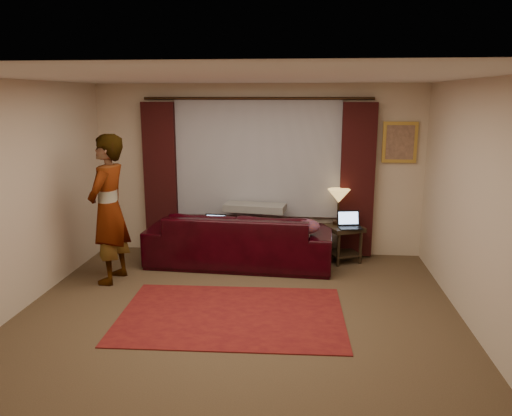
{
  "coord_description": "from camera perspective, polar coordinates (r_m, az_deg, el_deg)",
  "views": [
    {
      "loc": [
        0.72,
        -5.06,
        2.42
      ],
      "look_at": [
        0.1,
        1.2,
        1.0
      ],
      "focal_mm": 35.0,
      "sensor_mm": 36.0,
      "label": 1
    }
  ],
  "objects": [
    {
      "name": "person",
      "position": [
        6.75,
        -16.49,
        -0.16
      ],
      "size": [
        0.63,
        0.63,
        1.95
      ],
      "primitive_type": "imported",
      "rotation": [
        0.0,
        0.0,
        -1.67
      ],
      "color": "gray",
      "rests_on": "floor"
    },
    {
      "name": "floor",
      "position": [
        5.66,
        -2.25,
        -12.68
      ],
      "size": [
        5.0,
        5.0,
        0.01
      ],
      "primitive_type": "cube",
      "color": "brown",
      "rests_on": "ground"
    },
    {
      "name": "wall_left",
      "position": [
        6.1,
        -26.33,
        0.8
      ],
      "size": [
        0.02,
        5.0,
        2.6
      ],
      "primitive_type": "cube",
      "color": "beige",
      "rests_on": "ground"
    },
    {
      "name": "wall_right",
      "position": [
        5.48,
        24.48,
        -0.24
      ],
      "size": [
        0.02,
        5.0,
        2.6
      ],
      "primitive_type": "cube",
      "color": "beige",
      "rests_on": "ground"
    },
    {
      "name": "end_table",
      "position": [
        7.53,
        9.96,
        -4.03
      ],
      "size": [
        0.63,
        0.63,
        0.55
      ],
      "primitive_type": "cube",
      "rotation": [
        0.0,
        0.0,
        0.43
      ],
      "color": "black",
      "rests_on": "floor"
    },
    {
      "name": "sofa",
      "position": [
        7.26,
        -1.85,
        -2.33
      ],
      "size": [
        2.71,
        1.28,
        1.07
      ],
      "primitive_type": "imported",
      "rotation": [
        0.0,
        0.0,
        3.09
      ],
      "color": "black",
      "rests_on": "floor"
    },
    {
      "name": "drape_right",
      "position": [
        7.59,
        11.49,
        3.07
      ],
      "size": [
        0.5,
        0.14,
        2.3
      ],
      "primitive_type": "cube",
      "color": "black",
      "rests_on": "floor"
    },
    {
      "name": "laptop_sofa",
      "position": [
        7.08,
        -4.83,
        -1.83
      ],
      "size": [
        0.32,
        0.35,
        0.22
      ],
      "primitive_type": null,
      "rotation": [
        0.0,
        0.0,
        -0.05
      ],
      "color": "black",
      "rests_on": "sofa"
    },
    {
      "name": "curtain_rod",
      "position": [
        7.48,
        0.13,
        12.42
      ],
      "size": [
        0.04,
        0.04,
        3.4
      ],
      "primitive_type": "cylinder",
      "color": "#301E0F",
      "rests_on": "wall_back"
    },
    {
      "name": "laptop_table",
      "position": [
        7.31,
        10.75,
        -1.39
      ],
      "size": [
        0.39,
        0.41,
        0.24
      ],
      "primitive_type": null,
      "rotation": [
        0.0,
        0.0,
        0.18
      ],
      "color": "black",
      "rests_on": "end_table"
    },
    {
      "name": "ceiling",
      "position": [
        5.11,
        -2.52,
        14.72
      ],
      "size": [
        5.0,
        5.0,
        0.02
      ],
      "primitive_type": "cube",
      "color": "silver",
      "rests_on": "ground"
    },
    {
      "name": "sheer_curtain",
      "position": [
        7.59,
        0.17,
        5.76
      ],
      "size": [
        2.5,
        0.05,
        1.8
      ],
      "primitive_type": "cube",
      "color": "#9A9AA2",
      "rests_on": "wall_back"
    },
    {
      "name": "tiffany_lamp",
      "position": [
        7.47,
        9.4,
        0.12
      ],
      "size": [
        0.41,
        0.41,
        0.53
      ],
      "primitive_type": null,
      "rotation": [
        0.0,
        0.0,
        0.27
      ],
      "color": "#A3863A",
      "rests_on": "end_table"
    },
    {
      "name": "area_rug",
      "position": [
        5.75,
        -2.79,
        -12.11
      ],
      "size": [
        2.56,
        1.76,
        0.01
      ],
      "primitive_type": "cube",
      "rotation": [
        0.0,
        0.0,
        0.03
      ],
      "color": "maroon",
      "rests_on": "floor"
    },
    {
      "name": "clothing_pile",
      "position": [
        6.93,
        5.26,
        -2.17
      ],
      "size": [
        0.61,
        0.54,
        0.22
      ],
      "primitive_type": "ellipsoid",
      "rotation": [
        0.0,
        0.0,
        -0.35
      ],
      "color": "brown",
      "rests_on": "sofa"
    },
    {
      "name": "drape_left",
      "position": [
        7.87,
        -10.83,
        3.44
      ],
      "size": [
        0.5,
        0.14,
        2.3
      ],
      "primitive_type": "cube",
      "color": "black",
      "rests_on": "floor"
    },
    {
      "name": "wall_back",
      "position": [
        7.68,
        0.21,
        4.34
      ],
      "size": [
        5.0,
        0.02,
        2.6
      ],
      "primitive_type": "cube",
      "color": "beige",
      "rests_on": "ground"
    },
    {
      "name": "throw_blanket",
      "position": [
        7.38,
        -0.13,
        2.22
      ],
      "size": [
        0.94,
        0.48,
        0.11
      ],
      "primitive_type": "cube",
      "rotation": [
        0.0,
        0.0,
        -0.13
      ],
      "color": "gray",
      "rests_on": "sofa"
    },
    {
      "name": "wall_front",
      "position": [
        2.89,
        -9.37,
        -10.35
      ],
      "size": [
        5.0,
        0.02,
        2.6
      ],
      "primitive_type": "cube",
      "color": "beige",
      "rests_on": "ground"
    },
    {
      "name": "picture_frame",
      "position": [
        7.69,
        16.1,
        7.23
      ],
      "size": [
        0.5,
        0.04,
        0.6
      ],
      "primitive_type": "cube",
      "color": "gold",
      "rests_on": "wall_back"
    }
  ]
}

